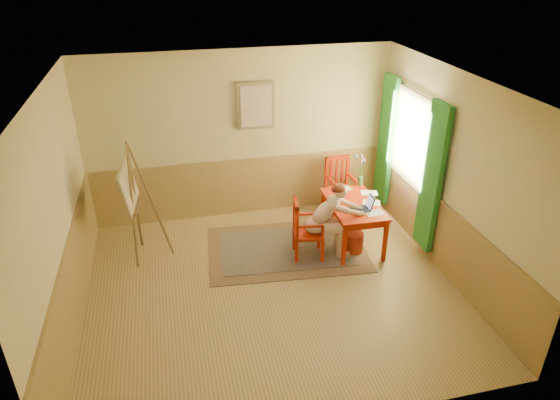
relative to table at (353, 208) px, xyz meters
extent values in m
cube|color=tan|center=(-1.46, -0.81, -0.64)|extent=(5.00, 4.50, 0.02)
cube|color=white|center=(-1.46, -0.81, 2.18)|extent=(5.00, 4.50, 0.02)
cube|color=#DDCA87|center=(-1.46, 1.45, 0.77)|extent=(5.00, 0.02, 2.80)
cube|color=#DDCA87|center=(-1.46, -3.07, 0.77)|extent=(5.00, 0.02, 2.80)
cube|color=#DDCA87|center=(-3.97, -0.81, 0.77)|extent=(0.02, 4.50, 2.80)
cube|color=#DDCA87|center=(1.05, -0.81, 0.77)|extent=(0.02, 4.50, 2.80)
cube|color=tan|center=(-1.46, 1.42, -0.13)|extent=(5.00, 0.04, 1.00)
cube|color=tan|center=(-3.94, -0.81, -0.13)|extent=(0.04, 4.50, 1.00)
cube|color=tan|center=(1.02, -0.81, -0.13)|extent=(0.04, 4.50, 1.00)
cube|color=white|center=(1.01, 0.29, 0.92)|extent=(0.02, 1.00, 1.30)
cube|color=#988258|center=(0.99, 0.29, 0.92)|extent=(0.03, 1.12, 1.42)
cube|color=#248C39|center=(0.94, -0.49, 0.62)|extent=(0.08, 0.45, 2.20)
cube|color=#248C39|center=(0.94, 1.07, 0.62)|extent=(0.08, 0.45, 2.20)
cube|color=#988258|center=(-1.21, 1.40, 1.27)|extent=(0.60, 0.04, 0.76)
cube|color=beige|center=(-1.21, 1.37, 1.27)|extent=(0.50, 0.02, 0.66)
cube|color=#8C7251|center=(-1.02, 0.07, -0.62)|extent=(2.53, 1.81, 0.01)
cube|color=#181C32|center=(-1.02, 0.07, -0.62)|extent=(2.10, 1.37, 0.01)
cube|color=#B72203|center=(0.00, 0.00, 0.07)|extent=(0.75, 1.22, 0.04)
cube|color=#B72203|center=(0.00, 0.00, 0.00)|extent=(0.65, 1.12, 0.10)
cube|color=#B72203|center=(-0.33, -0.54, -0.29)|extent=(0.06, 0.06, 0.68)
cube|color=#B72203|center=(0.30, -0.56, -0.29)|extent=(0.06, 0.06, 0.68)
cube|color=#B72203|center=(-0.30, 0.56, -0.29)|extent=(0.06, 0.06, 0.68)
cube|color=#B72203|center=(0.33, 0.54, -0.29)|extent=(0.06, 0.06, 0.68)
cube|color=#B72203|center=(-0.76, -0.18, -0.23)|extent=(0.49, 0.47, 0.04)
cube|color=#B72203|center=(-0.97, -0.33, -0.44)|extent=(0.05, 0.05, 0.38)
cube|color=#B72203|center=(-0.60, -0.39, -0.44)|extent=(0.05, 0.05, 0.38)
cube|color=#B72203|center=(-0.92, 0.03, -0.44)|extent=(0.05, 0.05, 0.38)
cube|color=#B72203|center=(-0.54, -0.03, -0.44)|extent=(0.05, 0.05, 0.38)
cube|color=#B72203|center=(-0.97, -0.33, 0.04)|extent=(0.05, 0.05, 0.51)
cube|color=#B72203|center=(-0.92, 0.03, 0.04)|extent=(0.05, 0.05, 0.51)
cube|color=#B72203|center=(-0.95, -0.15, 0.27)|extent=(0.11, 0.41, 0.06)
cube|color=#B72203|center=(-0.96, -0.24, 0.03)|extent=(0.03, 0.05, 0.42)
cube|color=#B72203|center=(-0.95, -0.15, 0.03)|extent=(0.03, 0.05, 0.42)
cube|color=#B72203|center=(-0.93, -0.06, 0.03)|extent=(0.03, 0.05, 0.42)
cube|color=#B72203|center=(-0.79, -0.36, -0.01)|extent=(0.38, 0.10, 0.03)
cube|color=#B72203|center=(-0.61, -0.39, -0.11)|extent=(0.04, 0.04, 0.20)
cube|color=#B72203|center=(-0.73, 0.00, -0.01)|extent=(0.38, 0.10, 0.03)
cube|color=#B72203|center=(-0.55, -0.03, -0.11)|extent=(0.04, 0.04, 0.20)
cube|color=#B72203|center=(0.15, 0.97, -0.20)|extent=(0.47, 0.49, 0.05)
cube|color=#B72203|center=(-0.06, 1.16, -0.43)|extent=(0.05, 0.05, 0.41)
cube|color=#B72203|center=(-0.03, 0.75, -0.43)|extent=(0.05, 0.05, 0.41)
cube|color=#B72203|center=(0.33, 1.19, -0.43)|extent=(0.05, 0.05, 0.41)
cube|color=#B72203|center=(0.36, 0.78, -0.43)|extent=(0.05, 0.05, 0.41)
cube|color=#B72203|center=(-0.06, 1.16, 0.10)|extent=(0.05, 0.05, 0.55)
cube|color=#B72203|center=(0.33, 1.19, 0.10)|extent=(0.05, 0.05, 0.55)
cube|color=#B72203|center=(0.14, 1.17, 0.34)|extent=(0.44, 0.08, 0.06)
cube|color=#B72203|center=(0.04, 1.17, 0.08)|extent=(0.05, 0.03, 0.45)
cube|color=#B72203|center=(0.14, 1.17, 0.08)|extent=(0.05, 0.03, 0.45)
cube|color=#B72203|center=(0.24, 1.18, 0.08)|extent=(0.05, 0.03, 0.45)
cube|color=#B72203|center=(-0.04, 0.96, 0.04)|extent=(0.07, 0.41, 0.04)
cube|color=#B72203|center=(-0.03, 0.76, -0.07)|extent=(0.04, 0.04, 0.22)
cube|color=#B72203|center=(0.35, 0.98, 0.04)|extent=(0.07, 0.41, 0.04)
cube|color=#B72203|center=(0.36, 0.79, -0.07)|extent=(0.04, 0.04, 0.22)
ellipsoid|color=beige|center=(-0.68, -0.18, -0.11)|extent=(0.32, 0.37, 0.21)
cylinder|color=beige|center=(-0.50, -0.29, -0.12)|extent=(0.43, 0.21, 0.15)
cylinder|color=beige|center=(-0.47, -0.13, -0.12)|extent=(0.43, 0.21, 0.15)
cylinder|color=beige|center=(-0.31, -0.32, -0.36)|extent=(0.12, 0.12, 0.47)
cylinder|color=beige|center=(-0.28, -0.16, -0.36)|extent=(0.12, 0.12, 0.47)
cube|color=beige|center=(-0.25, -0.33, -0.60)|extent=(0.21, 0.11, 0.07)
cube|color=beige|center=(-0.22, -0.17, -0.60)|extent=(0.21, 0.11, 0.07)
ellipsoid|color=beige|center=(-0.54, -0.20, 0.10)|extent=(0.49, 0.34, 0.49)
ellipsoid|color=beige|center=(-0.41, -0.22, 0.28)|extent=(0.23, 0.31, 0.17)
sphere|color=beige|center=(-0.31, -0.24, 0.43)|extent=(0.21, 0.21, 0.19)
ellipsoid|color=maroon|center=(-0.33, -0.23, 0.48)|extent=(0.20, 0.21, 0.13)
sphere|color=maroon|center=(-0.40, -0.22, 0.47)|extent=(0.11, 0.11, 0.10)
cylinder|color=beige|center=(-0.34, -0.37, 0.23)|extent=(0.22, 0.13, 0.14)
cylinder|color=beige|center=(-0.13, -0.39, 0.15)|extent=(0.28, 0.09, 0.16)
sphere|color=beige|center=(-0.26, -0.39, 0.20)|extent=(0.09, 0.09, 0.08)
sphere|color=beige|center=(-0.01, -0.38, 0.10)|extent=(0.08, 0.08, 0.07)
cylinder|color=beige|center=(-0.30, -0.10, 0.23)|extent=(0.21, 0.09, 0.14)
cylinder|color=beige|center=(-0.09, -0.15, 0.15)|extent=(0.28, 0.17, 0.16)
sphere|color=beige|center=(-0.21, -0.10, 0.20)|extent=(0.09, 0.09, 0.08)
sphere|color=beige|center=(0.02, -0.20, 0.10)|extent=(0.08, 0.08, 0.07)
cube|color=#1E2338|center=(-0.01, -0.22, 0.10)|extent=(0.30, 0.22, 0.02)
cube|color=#2D3342|center=(-0.01, -0.22, 0.10)|extent=(0.26, 0.17, 0.00)
cube|color=#1E2338|center=(0.16, -0.22, 0.21)|extent=(0.07, 0.22, 0.20)
cube|color=#99BFF2|center=(0.15, -0.22, 0.20)|extent=(0.05, 0.18, 0.16)
cube|color=white|center=(0.17, -0.36, 0.09)|extent=(0.27, 0.20, 0.00)
cube|color=white|center=(0.35, 0.26, 0.09)|extent=(0.30, 0.25, 0.00)
cube|color=white|center=(0.02, 0.49, 0.09)|extent=(0.29, 0.23, 0.00)
cube|color=white|center=(0.26, -0.05, 0.09)|extent=(0.31, 0.27, 0.00)
cylinder|color=#3F724C|center=(0.32, 0.57, 0.16)|extent=(0.11, 0.11, 0.14)
cylinder|color=#3F7233|center=(0.28, 0.61, 0.39)|extent=(0.09, 0.09, 0.36)
sphere|color=#728CD8|center=(0.24, 0.65, 0.57)|extent=(0.07, 0.07, 0.05)
cylinder|color=#3F7233|center=(0.32, 0.53, 0.40)|extent=(0.02, 0.09, 0.38)
sphere|color=pink|center=(0.31, 0.49, 0.59)|extent=(0.05, 0.05, 0.04)
cylinder|color=#3F7233|center=(0.33, 0.59, 0.35)|extent=(0.01, 0.04, 0.28)
sphere|color=pink|center=(0.33, 0.60, 0.49)|extent=(0.06, 0.06, 0.04)
cylinder|color=#3F7233|center=(0.32, 0.51, 0.39)|extent=(0.02, 0.12, 0.35)
sphere|color=#728CD8|center=(0.31, 0.46, 0.56)|extent=(0.06, 0.06, 0.05)
cylinder|color=#3F7233|center=(0.34, 0.61, 0.36)|extent=(0.05, 0.10, 0.31)
sphere|color=pink|center=(0.36, 0.66, 0.52)|extent=(0.06, 0.06, 0.05)
cylinder|color=#3F7233|center=(0.33, 0.59, 0.37)|extent=(0.03, 0.06, 0.32)
sphere|color=pink|center=(0.35, 0.62, 0.53)|extent=(0.05, 0.05, 0.04)
cylinder|color=#3F7233|center=(0.34, 0.62, 0.39)|extent=(0.04, 0.11, 0.36)
sphere|color=#728CD8|center=(0.35, 0.67, 0.57)|extent=(0.06, 0.06, 0.04)
cylinder|color=#AA3519|center=(-0.05, -0.21, -0.47)|extent=(0.35, 0.35, 0.32)
cylinder|color=brown|center=(-3.21, 0.27, 0.29)|extent=(0.12, 0.33, 1.84)
cylinder|color=brown|center=(-3.18, 0.56, 0.29)|extent=(0.06, 0.34, 1.84)
cylinder|color=brown|center=(-2.95, 0.39, 0.29)|extent=(0.48, 0.08, 1.84)
cylinder|color=brown|center=(-3.22, 0.42, 0.21)|extent=(0.08, 0.52, 0.03)
cube|color=brown|center=(-3.16, 0.41, 0.21)|extent=(0.12, 0.56, 0.03)
cube|color=#988258|center=(-3.25, 0.42, 0.53)|extent=(0.22, 0.82, 0.61)
cube|color=beige|center=(-3.23, 0.42, 0.53)|extent=(0.18, 0.74, 0.53)
camera|label=1|loc=(-2.60, -6.16, 3.58)|focal=31.75mm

